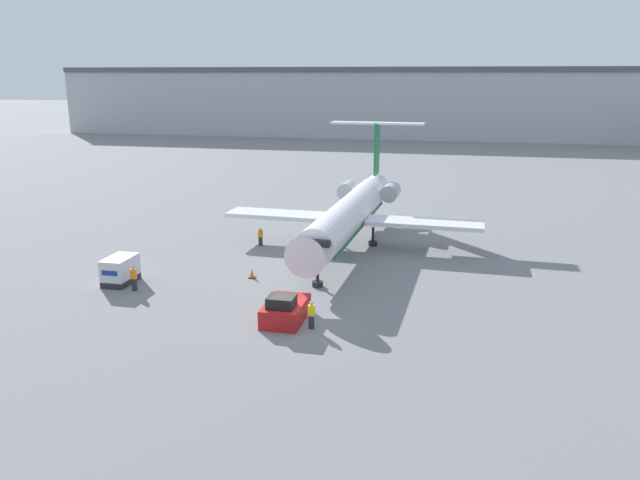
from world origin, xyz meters
TOP-DOWN VIEW (x-y plane):
  - ground_plane at (0.00, 0.00)m, footprint 600.00×600.00m
  - terminal_building at (0.00, 120.00)m, footprint 180.00×16.80m
  - airplane_main at (0.60, 18.65)m, footprint 23.02×28.36m
  - pushback_tug at (-0.39, 0.58)m, footprint 2.35×4.00m
  - luggage_cart at (-14.15, 4.88)m, footprint 1.72×2.90m
  - worker_near_tug at (1.49, -0.33)m, footprint 0.40×0.25m
  - worker_by_wing at (-7.34, 17.09)m, footprint 0.40×0.24m
  - worker_on_apron at (-12.34, 3.58)m, footprint 0.40×0.26m
  - traffic_cone_left at (-5.13, 8.14)m, footprint 0.53×0.53m

SIDE VIEW (x-z plane):
  - ground_plane at x=0.00m, z-range 0.00..0.00m
  - traffic_cone_left at x=-5.13m, z-range -0.02..0.71m
  - pushback_tug at x=-0.39m, z-range -0.24..1.66m
  - worker_by_wing at x=-7.34m, z-range 0.03..1.67m
  - worker_near_tug at x=1.49m, z-range 0.04..1.80m
  - worker_on_apron at x=-12.34m, z-range 0.06..1.92m
  - luggage_cart at x=-14.15m, z-range 0.00..1.99m
  - airplane_main at x=0.60m, z-range -1.85..8.19m
  - terminal_building at x=0.00m, z-range 0.03..16.55m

